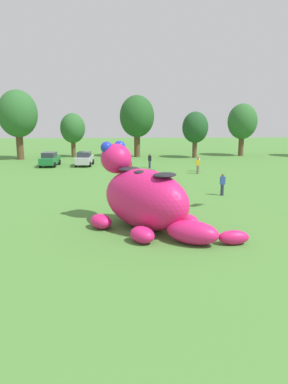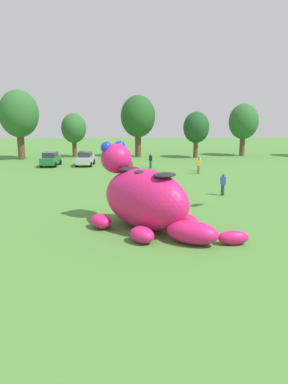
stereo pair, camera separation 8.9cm
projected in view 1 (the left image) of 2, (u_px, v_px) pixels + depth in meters
name	position (u px, v px, depth m)	size (l,w,h in m)	color
ground_plane	(146.00, 224.00, 20.76)	(160.00, 160.00, 0.00)	#4C8438
giant_inflatable_creature	(145.00, 198.00, 19.62)	(8.15, 7.12, 4.65)	#E01E6B
car_green	(50.00, 159.00, 44.01)	(2.12, 4.19, 1.72)	#1E7238
car_silver	(84.00, 159.00, 44.43)	(2.14, 4.20, 1.72)	#B7BABF
car_white	(116.00, 158.00, 45.44)	(2.20, 4.23, 1.72)	white
tree_left	(18.00, 114.00, 49.59)	(5.38, 5.38, 9.55)	brown
tree_mid_left	(73.00, 128.00, 52.93)	(3.62, 3.62, 6.42)	brown
tree_centre_left	(137.00, 117.00, 52.83)	(5.07, 5.07, 8.99)	brown
tree_centre	(195.00, 128.00, 52.03)	(3.74, 3.74, 6.64)	brown
tree_centre_right	(242.00, 122.00, 54.43)	(4.42, 4.42, 7.84)	brown
spectator_near_inflatable	(150.00, 161.00, 42.22)	(0.38, 0.26, 1.71)	#2D334C
spectator_mid_field	(130.00, 168.00, 36.63)	(0.38, 0.26, 1.71)	#2D334C
spectator_by_cars	(198.00, 164.00, 39.81)	(0.38, 0.26, 1.71)	#2D334C
spectator_wandering	(222.00, 185.00, 27.93)	(0.38, 0.26, 1.71)	#2D334C
spectator_far_side	(198.00, 166.00, 38.26)	(0.38, 0.26, 1.71)	#726656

